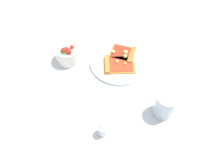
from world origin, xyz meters
The scene contains 7 objects.
ground_plane centered at (0.00, 0.00, 0.00)m, with size 2.40×2.40×0.00m, color silver.
plate centered at (-0.03, 0.01, 0.01)m, with size 0.28×0.28×0.01m, color white.
pizza_slice_near centered at (0.01, -0.01, 0.02)m, with size 0.11×0.14×0.02m.
pizza_slice_far centered at (-0.05, 0.03, 0.02)m, with size 0.13×0.14×0.03m.
salad_bowl centered at (-0.07, -0.22, 0.04)m, with size 0.11×0.11×0.09m.
soda_glass centered at (0.24, 0.14, 0.05)m, with size 0.08×0.08×0.11m.
pepper_shaker centered at (0.30, -0.10, 0.03)m, with size 0.04×0.04×0.07m.
Camera 1 is at (0.60, -0.10, 0.75)m, focal length 34.36 mm.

